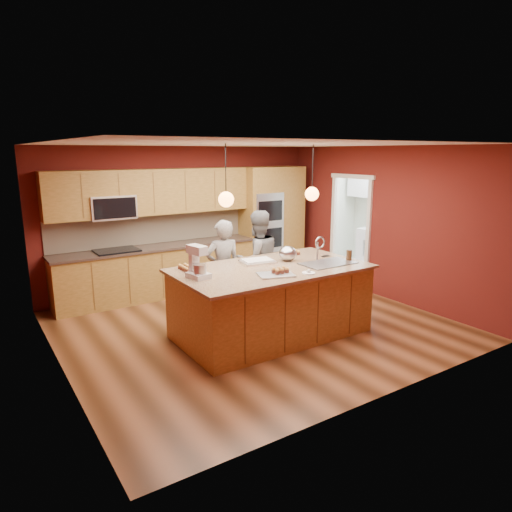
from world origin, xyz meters
TOP-DOWN VIEW (x-y plane):
  - floor at (0.00, 0.00)m, footprint 5.50×5.50m
  - ceiling at (0.00, 0.00)m, footprint 5.50×5.50m
  - wall_back at (0.00, 2.50)m, footprint 5.50×0.00m
  - wall_front at (0.00, -2.50)m, footprint 5.50×0.00m
  - wall_left at (-2.75, 0.00)m, footprint 0.00×5.00m
  - wall_right at (2.75, 0.00)m, footprint 0.00×5.00m
  - cabinet_run at (-0.68, 2.25)m, footprint 3.74×0.64m
  - oven_column at (1.85, 2.19)m, footprint 1.30×0.62m
  - doorway_trim at (2.73, 0.80)m, footprint 0.08×1.11m
  - laundry_room at (4.35, 1.20)m, footprint 2.60×2.70m
  - pendant_left at (-0.69, -0.40)m, footprint 0.20×0.20m
  - pendant_right at (0.73, -0.40)m, footprint 0.20×0.20m
  - island at (0.04, -0.40)m, footprint 2.73×1.53m
  - person_left at (-0.20, 0.61)m, footprint 0.63×0.47m
  - person_right at (0.45, 0.61)m, footprint 0.85×0.69m
  - stand_mixer at (-1.09, -0.33)m, footprint 0.27×0.34m
  - sheet_cake at (0.01, -0.06)m, footprint 0.53×0.43m
  - cooling_rack at (-0.18, -0.80)m, footprint 0.54×0.46m
  - mixing_bowl at (0.46, -0.20)m, footprint 0.27×0.27m
  - plate at (0.24, -0.96)m, footprint 0.18×0.18m
  - tumbler at (1.23, -0.70)m, footprint 0.08×0.08m
  - phone at (1.12, -0.31)m, footprint 0.15×0.09m
  - cupcakes_left at (-0.98, 0.11)m, footprint 0.30×0.30m
  - cupcakes_rack at (-0.09, -0.77)m, footprint 0.24×0.16m
  - cupcakes_right at (0.76, 0.13)m, footprint 0.23×0.31m
  - washer at (4.22, 0.84)m, footprint 0.75×0.76m
  - dryer at (4.21, 1.53)m, footprint 0.68×0.70m

SIDE VIEW (x-z plane):
  - floor at x=0.00m, z-range 0.00..0.00m
  - dryer at x=4.21m, z-range 0.00..0.91m
  - island at x=0.04m, z-range -0.18..1.21m
  - washer at x=4.22m, z-range 0.00..1.05m
  - person_left at x=-0.20m, z-range 0.00..1.57m
  - person_right at x=0.45m, z-range 0.00..1.67m
  - cabinet_run at x=-0.68m, z-range -0.17..2.13m
  - phone at x=1.12m, z-range 1.01..1.02m
  - plate at x=0.24m, z-range 1.01..1.02m
  - cooling_rack at x=-0.18m, z-range 1.01..1.02m
  - sheet_cake at x=0.01m, z-range 1.00..1.05m
  - cupcakes_left at x=-0.98m, z-range 1.00..1.07m
  - cupcakes_right at x=0.76m, z-range 1.00..1.07m
  - doorway_trim at x=2.73m, z-range -0.05..2.15m
  - cupcakes_rack at x=-0.09m, z-range 1.02..1.10m
  - tumbler at x=1.23m, z-range 1.00..1.17m
  - mixing_bowl at x=0.46m, z-range 1.00..1.23m
  - oven_column at x=1.85m, z-range 0.00..2.30m
  - stand_mixer at x=-1.09m, z-range 0.98..1.40m
  - wall_back at x=0.00m, z-range -1.40..4.10m
  - wall_front at x=0.00m, z-range -1.40..4.10m
  - wall_left at x=-2.75m, z-range -1.15..3.85m
  - wall_right at x=2.75m, z-range -1.15..3.85m
  - laundry_room at x=4.35m, z-range 0.60..3.30m
  - pendant_left at x=-0.69m, z-range 1.60..2.40m
  - pendant_right at x=0.73m, z-range 1.60..2.40m
  - ceiling at x=0.00m, z-range 2.70..2.70m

